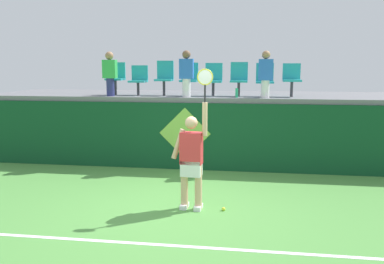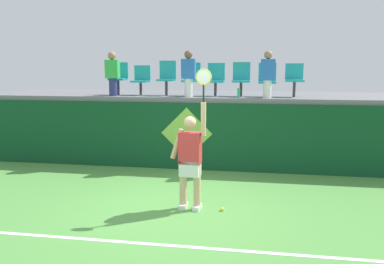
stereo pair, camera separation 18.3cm
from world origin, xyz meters
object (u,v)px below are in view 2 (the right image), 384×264
object	(u,v)px
tennis_ball	(222,209)
water_bottle	(239,93)
spectator_1	(188,72)
stadium_chair_3	(192,78)
stadium_chair_2	(167,76)
spectator_0	(268,73)
stadium_chair_6	(267,79)
stadium_chair_4	(216,78)
stadium_chair_1	(141,79)
stadium_chair_0	(119,76)
stadium_chair_7	(294,78)
spectator_2	(113,73)
tennis_player	(190,158)
stadium_chair_5	(241,78)

from	to	relation	value
tennis_ball	water_bottle	bearing A→B (deg)	88.07
spectator_1	stadium_chair_3	bearing A→B (deg)	90.00
stadium_chair_2	spectator_0	distance (m)	2.63
stadium_chair_6	spectator_1	world-z (taller)	spectator_1
stadium_chair_4	spectator_1	size ratio (longest dim) A/B	0.73
stadium_chair_1	stadium_chair_4	world-z (taller)	stadium_chair_4
stadium_chair_0	stadium_chair_1	distance (m)	0.62
spectator_0	water_bottle	bearing A→B (deg)	-175.79
stadium_chair_7	water_bottle	bearing A→B (deg)	-159.07
stadium_chair_0	spectator_2	size ratio (longest dim) A/B	0.76
tennis_ball	stadium_chair_2	world-z (taller)	stadium_chair_2
stadium_chair_2	tennis_ball	bearing A→B (deg)	-62.88
tennis_player	spectator_1	bearing A→B (deg)	100.64
water_bottle	stadium_chair_2	bearing A→B (deg)	164.65
stadium_chair_0	stadium_chair_5	world-z (taller)	stadium_chair_5
tennis_player	stadium_chair_4	distance (m)	3.73
spectator_1	stadium_chair_2	bearing A→B (deg)	145.15
water_bottle	spectator_1	distance (m)	1.34
water_bottle	stadium_chair_0	size ratio (longest dim) A/B	0.27
stadium_chair_0	stadium_chair_1	xyz separation A→B (m)	(0.62, -0.00, -0.06)
stadium_chair_0	stadium_chair_3	xyz separation A→B (m)	(1.97, 0.00, -0.02)
stadium_chair_4	spectator_1	bearing A→B (deg)	-144.41
stadium_chair_5	spectator_1	size ratio (longest dim) A/B	0.75
tennis_ball	stadium_chair_1	world-z (taller)	stadium_chair_1
stadium_chair_0	stadium_chair_1	world-z (taller)	stadium_chair_0
stadium_chair_2	spectator_0	world-z (taller)	spectator_0
stadium_chair_2	spectator_2	bearing A→B (deg)	-160.17
stadium_chair_5	spectator_0	world-z (taller)	spectator_0
tennis_ball	tennis_player	bearing A→B (deg)	178.04
tennis_player	stadium_chair_3	distance (m)	3.77
stadium_chair_0	spectator_0	distance (m)	3.93
stadium_chair_4	spectator_1	world-z (taller)	spectator_1
stadium_chair_3	stadium_chair_7	bearing A→B (deg)	-0.11
tennis_player	tennis_ball	distance (m)	1.08
stadium_chair_3	stadium_chair_4	distance (m)	0.63
stadium_chair_3	water_bottle	bearing A→B (deg)	-22.58
water_bottle	spectator_1	xyz separation A→B (m)	(-1.25, 0.07, 0.49)
stadium_chair_3	spectator_0	size ratio (longest dim) A/B	0.76
stadium_chair_3	stadium_chair_2	bearing A→B (deg)	179.75
tennis_player	stadium_chair_2	xyz separation A→B (m)	(-1.23, 3.50, 1.33)
stadium_chair_4	spectator_0	size ratio (longest dim) A/B	0.75
stadium_chair_0	stadium_chair_2	bearing A→B (deg)	0.25
stadium_chair_1	stadium_chair_7	bearing A→B (deg)	0.00
stadium_chair_4	spectator_2	bearing A→B (deg)	-169.71
spectator_1	spectator_2	bearing A→B (deg)	-179.45
spectator_1	stadium_chair_4	bearing A→B (deg)	35.59
spectator_1	spectator_2	world-z (taller)	spectator_1
water_bottle	spectator_0	distance (m)	0.83
stadium_chair_7	spectator_0	bearing A→B (deg)	-145.01
tennis_ball	stadium_chair_0	world-z (taller)	stadium_chair_0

